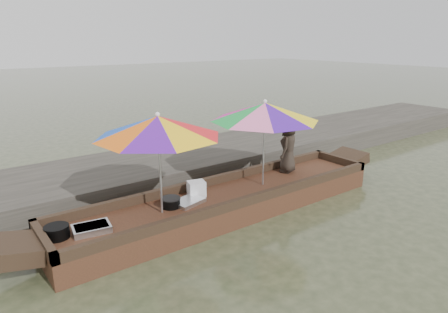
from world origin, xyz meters
TOP-DOWN VIEW (x-y plane):
  - water at (0.00, 0.00)m, footprint 80.00×80.00m
  - dock at (0.00, 2.20)m, footprint 22.00×2.20m
  - boat_hull at (0.00, 0.00)m, footprint 6.02×1.20m
  - cooking_pot at (-2.76, 0.11)m, footprint 0.33×0.33m
  - tray_crayfish at (-2.33, 0.02)m, footprint 0.55×0.42m
  - tray_scallop at (-0.75, 0.06)m, footprint 0.57×0.46m
  - charcoal_grill at (-1.04, 0.10)m, footprint 0.30×0.30m
  - supply_bag at (-0.47, 0.25)m, footprint 0.33×0.28m
  - vendor at (1.69, 0.26)m, footprint 0.60×0.53m
  - umbrella_bow at (-1.25, 0.00)m, footprint 2.25×2.25m
  - umbrella_stern at (0.80, 0.00)m, footprint 2.25×2.25m

SIDE VIEW (x-z plane):
  - water at x=0.00m, z-range 0.00..0.00m
  - boat_hull at x=0.00m, z-range 0.00..0.35m
  - dock at x=0.00m, z-range 0.00..0.50m
  - tray_scallop at x=-0.75m, z-range 0.35..0.41m
  - tray_crayfish at x=-2.33m, z-range 0.35..0.44m
  - charcoal_grill at x=-1.04m, z-range 0.35..0.49m
  - cooking_pot at x=-2.76m, z-range 0.35..0.52m
  - supply_bag at x=-0.47m, z-range 0.35..0.61m
  - vendor at x=1.69m, z-range 0.35..1.38m
  - umbrella_bow at x=-1.25m, z-range 0.35..1.90m
  - umbrella_stern at x=0.80m, z-range 0.35..1.90m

